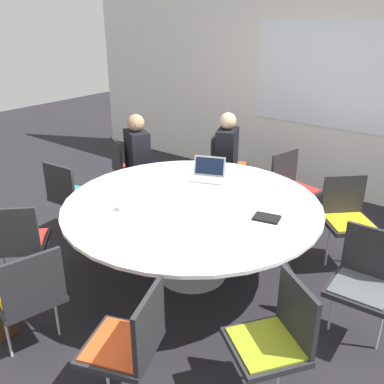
{
  "coord_description": "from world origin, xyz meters",
  "views": [
    {
      "loc": [
        2.1,
        -2.73,
        2.33
      ],
      "look_at": [
        0.0,
        0.0,
        0.85
      ],
      "focal_mm": 40.0,
      "sensor_mm": 36.0,
      "label": 1
    }
  ],
  "objects_px": {
    "chair_2": "(70,193)",
    "person_1": "(139,156)",
    "chair_3": "(18,239)",
    "spiral_notebook": "(267,218)",
    "chair_7": "(364,277)",
    "chair_4": "(29,292)",
    "chair_5": "(130,340)",
    "chair_8": "(347,214)",
    "laptop": "(208,174)",
    "person_0": "(228,154)",
    "chair_0": "(225,162)",
    "chair_1": "(127,166)",
    "coffee_cup": "(123,205)",
    "chair_9": "(292,184)",
    "chair_6": "(276,335)"
  },
  "relations": [
    {
      "from": "chair_1",
      "to": "chair_9",
      "type": "distance_m",
      "value": 2.03
    },
    {
      "from": "chair_7",
      "to": "chair_2",
      "type": "bearing_deg",
      "value": 3.99
    },
    {
      "from": "chair_2",
      "to": "person_1",
      "type": "bearing_deg",
      "value": 77.99
    },
    {
      "from": "spiral_notebook",
      "to": "chair_9",
      "type": "bearing_deg",
      "value": 106.27
    },
    {
      "from": "chair_8",
      "to": "chair_5",
      "type": "bearing_deg",
      "value": 36.08
    },
    {
      "from": "laptop",
      "to": "chair_0",
      "type": "bearing_deg",
      "value": 93.21
    },
    {
      "from": "chair_5",
      "to": "chair_8",
      "type": "xyz_separation_m",
      "value": [
        0.44,
        2.47,
        0.0
      ]
    },
    {
      "from": "chair_0",
      "to": "laptop",
      "type": "relative_size",
      "value": 2.24
    },
    {
      "from": "chair_4",
      "to": "chair_7",
      "type": "bearing_deg",
      "value": -34.57
    },
    {
      "from": "chair_3",
      "to": "laptop",
      "type": "xyz_separation_m",
      "value": [
        0.8,
        1.66,
        0.28
      ]
    },
    {
      "from": "chair_9",
      "to": "person_1",
      "type": "distance_m",
      "value": 1.83
    },
    {
      "from": "chair_6",
      "to": "coffee_cup",
      "type": "bearing_deg",
      "value": 23.87
    },
    {
      "from": "chair_0",
      "to": "spiral_notebook",
      "type": "bearing_deg",
      "value": 20.85
    },
    {
      "from": "chair_1",
      "to": "chair_7",
      "type": "bearing_deg",
      "value": 15.92
    },
    {
      "from": "person_0",
      "to": "spiral_notebook",
      "type": "distance_m",
      "value": 1.84
    },
    {
      "from": "chair_6",
      "to": "chair_9",
      "type": "height_order",
      "value": "same"
    },
    {
      "from": "person_1",
      "to": "spiral_notebook",
      "type": "distance_m",
      "value": 2.15
    },
    {
      "from": "person_0",
      "to": "chair_6",
      "type": "bearing_deg",
      "value": 17.07
    },
    {
      "from": "chair_9",
      "to": "chair_6",
      "type": "bearing_deg",
      "value": 36.62
    },
    {
      "from": "person_1",
      "to": "coffee_cup",
      "type": "bearing_deg",
      "value": -22.73
    },
    {
      "from": "chair_3",
      "to": "chair_4",
      "type": "bearing_deg",
      "value": -71.46
    },
    {
      "from": "spiral_notebook",
      "to": "coffee_cup",
      "type": "relative_size",
      "value": 2.68
    },
    {
      "from": "chair_9",
      "to": "laptop",
      "type": "height_order",
      "value": "laptop"
    },
    {
      "from": "chair_4",
      "to": "chair_8",
      "type": "bearing_deg",
      "value": -13.71
    },
    {
      "from": "chair_3",
      "to": "chair_7",
      "type": "bearing_deg",
      "value": -18.6
    },
    {
      "from": "chair_7",
      "to": "spiral_notebook",
      "type": "distance_m",
      "value": 0.85
    },
    {
      "from": "spiral_notebook",
      "to": "chair_2",
      "type": "bearing_deg",
      "value": -171.93
    },
    {
      "from": "chair_9",
      "to": "person_1",
      "type": "xyz_separation_m",
      "value": [
        -1.66,
        -0.73,
        0.19
      ]
    },
    {
      "from": "chair_2",
      "to": "person_1",
      "type": "distance_m",
      "value": 0.97
    },
    {
      "from": "chair_5",
      "to": "chair_8",
      "type": "relative_size",
      "value": 1.0
    },
    {
      "from": "chair_3",
      "to": "spiral_notebook",
      "type": "relative_size",
      "value": 3.63
    },
    {
      "from": "person_0",
      "to": "coffee_cup",
      "type": "height_order",
      "value": "person_0"
    },
    {
      "from": "chair_1",
      "to": "chair_7",
      "type": "xyz_separation_m",
      "value": [
        3.13,
        -0.66,
        0.0
      ]
    },
    {
      "from": "chair_0",
      "to": "chair_4",
      "type": "xyz_separation_m",
      "value": [
        0.44,
        -3.13,
        0.0
      ]
    },
    {
      "from": "person_0",
      "to": "chair_8",
      "type": "bearing_deg",
      "value": 55.28
    },
    {
      "from": "chair_2",
      "to": "chair_5",
      "type": "bearing_deg",
      "value": -34.48
    },
    {
      "from": "chair_8",
      "to": "laptop",
      "type": "height_order",
      "value": "laptop"
    },
    {
      "from": "chair_0",
      "to": "person_1",
      "type": "xyz_separation_m",
      "value": [
        -0.64,
        -0.91,
        0.19
      ]
    },
    {
      "from": "chair_3",
      "to": "chair_5",
      "type": "relative_size",
      "value": 1.0
    },
    {
      "from": "chair_5",
      "to": "person_0",
      "type": "bearing_deg",
      "value": 1.49
    },
    {
      "from": "laptop",
      "to": "chair_4",
      "type": "bearing_deg",
      "value": -113.68
    },
    {
      "from": "chair_2",
      "to": "spiral_notebook",
      "type": "distance_m",
      "value": 2.21
    },
    {
      "from": "chair_4",
      "to": "person_0",
      "type": "xyz_separation_m",
      "value": [
        -0.28,
        2.94,
        0.19
      ]
    },
    {
      "from": "chair_3",
      "to": "person_0",
      "type": "bearing_deg",
      "value": 35.38
    },
    {
      "from": "chair_5",
      "to": "laptop",
      "type": "height_order",
      "value": "laptop"
    },
    {
      "from": "chair_0",
      "to": "chair_5",
      "type": "height_order",
      "value": "same"
    },
    {
      "from": "chair_1",
      "to": "chair_7",
      "type": "distance_m",
      "value": 3.2
    },
    {
      "from": "laptop",
      "to": "spiral_notebook",
      "type": "xyz_separation_m",
      "value": [
        0.91,
        -0.44,
        -0.04
      ]
    },
    {
      "from": "chair_4",
      "to": "chair_2",
      "type": "bearing_deg",
      "value": 56.85
    },
    {
      "from": "chair_7",
      "to": "coffee_cup",
      "type": "height_order",
      "value": "chair_7"
    }
  ]
}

